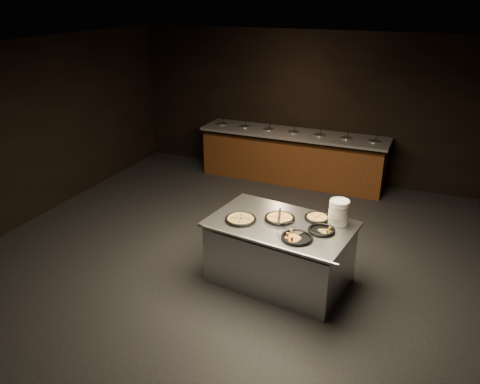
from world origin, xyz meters
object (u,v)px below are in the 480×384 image
(pan_cheese_whole, at_px, (280,218))
(plate_stack, at_px, (339,212))
(pan_veggie_whole, at_px, (241,219))
(serving_counter, at_px, (280,253))

(pan_cheese_whole, bearing_deg, plate_stack, 13.86)
(pan_veggie_whole, bearing_deg, plate_stack, 18.96)
(serving_counter, xyz_separation_m, pan_veggie_whole, (-0.50, -0.14, 0.46))
(plate_stack, xyz_separation_m, pan_cheese_whole, (-0.71, -0.18, -0.14))
(serving_counter, xyz_separation_m, pan_cheese_whole, (-0.05, 0.09, 0.46))
(serving_counter, height_order, pan_veggie_whole, pan_veggie_whole)
(serving_counter, bearing_deg, pan_cheese_whole, 124.91)
(serving_counter, bearing_deg, plate_stack, 29.37)
(pan_veggie_whole, height_order, pan_cheese_whole, same)
(plate_stack, distance_m, pan_cheese_whole, 0.75)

